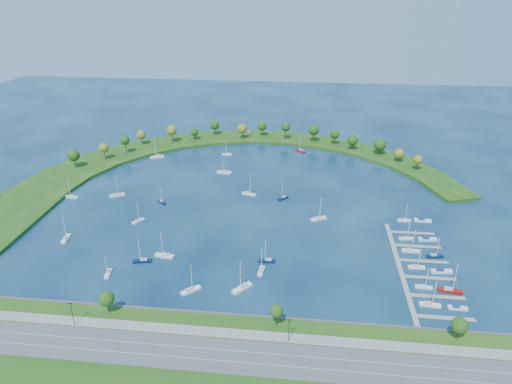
# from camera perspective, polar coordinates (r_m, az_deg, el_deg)

# --- Properties ---
(ground) EXTENTS (700.00, 700.00, 0.00)m
(ground) POSITION_cam_1_polar(r_m,az_deg,el_deg) (271.61, -1.17, -1.16)
(ground) COLOR #071C3E
(ground) RESTS_ON ground
(south_shoreline) EXTENTS (420.00, 43.10, 11.60)m
(south_shoreline) POSITION_cam_1_polar(r_m,az_deg,el_deg) (170.91, -6.80, -19.14)
(south_shoreline) COLOR #184813
(south_shoreline) RESTS_ON ground
(breakwater) EXTENTS (286.74, 247.64, 2.00)m
(breakwater) POSITION_cam_1_polar(r_m,az_deg,el_deg) (323.46, -8.22, 3.18)
(breakwater) COLOR #184813
(breakwater) RESTS_ON ground
(breakwater_trees) EXTENTS (237.81, 91.17, 13.88)m
(breakwater_trees) POSITION_cam_1_polar(r_m,az_deg,el_deg) (350.27, -0.29, 6.79)
(breakwater_trees) COLOR #382314
(breakwater_trees) RESTS_ON breakwater
(harbor_tower) EXTENTS (2.60, 2.60, 4.63)m
(harbor_tower) POSITION_cam_1_polar(r_m,az_deg,el_deg) (380.25, -0.88, 7.31)
(harbor_tower) COLOR gray
(harbor_tower) RESTS_ON breakwater
(dock_system) EXTENTS (24.28, 82.00, 1.60)m
(dock_system) POSITION_cam_1_polar(r_m,az_deg,el_deg) (222.80, 19.23, -8.96)
(dock_system) COLOR gray
(dock_system) RESTS_ON ground
(moored_boat_0) EXTENTS (10.02, 3.25, 14.55)m
(moored_boat_0) POSITION_cam_1_polar(r_m,az_deg,el_deg) (311.45, -3.96, 2.52)
(moored_boat_0) COLOR white
(moored_boat_0) RESTS_ON ground
(moored_boat_1) EXTENTS (8.95, 6.39, 13.00)m
(moored_boat_1) POSITION_cam_1_polar(r_m,az_deg,el_deg) (253.20, 7.75, -3.22)
(moored_boat_1) COLOR white
(moored_boat_1) RESTS_ON ground
(moored_boat_2) EXTENTS (8.80, 4.10, 12.48)m
(moored_boat_2) POSITION_cam_1_polar(r_m,az_deg,el_deg) (221.71, -13.91, -8.21)
(moored_boat_2) COLOR #09183D
(moored_boat_2) RESTS_ON ground
(moored_boat_3) EXTENTS (6.56, 6.70, 10.77)m
(moored_boat_3) POSITION_cam_1_polar(r_m,az_deg,el_deg) (274.66, 3.38, -0.69)
(moored_boat_3) COLOR #09183D
(moored_boat_3) RESTS_ON ground
(moored_boat_4) EXTENTS (7.72, 2.99, 11.06)m
(moored_boat_4) POSITION_cam_1_polar(r_m,az_deg,el_deg) (344.26, -3.60, 4.74)
(moored_boat_4) COLOR white
(moored_boat_4) RESTS_ON ground
(moored_boat_5) EXTENTS (8.85, 6.85, 13.08)m
(moored_boat_5) POSITION_cam_1_polar(r_m,az_deg,el_deg) (289.94, -16.84, -0.33)
(moored_boat_5) COLOR white
(moored_boat_5) RESTS_ON ground
(moored_boat_6) EXTENTS (5.72, 7.49, 11.03)m
(moored_boat_6) POSITION_cam_1_polar(r_m,az_deg,el_deg) (256.67, -14.38, -3.43)
(moored_boat_6) COLOR white
(moored_boat_6) RESTS_ON ground
(moored_boat_7) EXTENTS (8.03, 7.30, 12.49)m
(moored_boat_7) POSITION_cam_1_polar(r_m,az_deg,el_deg) (352.27, 5.53, 5.15)
(moored_boat_7) COLOR maroon
(moored_boat_7) RESTS_ON ground
(moored_boat_8) EXTENTS (10.31, 6.48, 14.71)m
(moored_boat_8) POSITION_cam_1_polar(r_m,az_deg,el_deg) (346.03, -12.13, 4.34)
(moored_boat_8) COLOR white
(moored_boat_8) RESTS_ON ground
(moored_boat_9) EXTENTS (2.91, 7.32, 10.47)m
(moored_boat_9) POSITION_cam_1_polar(r_m,az_deg,el_deg) (217.28, -17.85, -9.51)
(moored_boat_9) COLOR white
(moored_boat_9) RESTS_ON ground
(moored_boat_10) EXTENTS (2.91, 8.00, 11.52)m
(moored_boat_10) POSITION_cam_1_polar(r_m,az_deg,el_deg) (208.79, 0.65, -9.65)
(moored_boat_10) COLOR white
(moored_boat_10) RESTS_ON ground
(moored_boat_11) EXTENTS (7.98, 2.61, 11.57)m
(moored_boat_11) POSITION_cam_1_polar(r_m,az_deg,el_deg) (215.52, 1.35, -8.44)
(moored_boat_11) COLOR #09183D
(moored_boat_11) RESTS_ON ground
(moored_boat_12) EXTENTS (3.46, 8.94, 12.80)m
(moored_boat_12) POSITION_cam_1_polar(r_m,az_deg,el_deg) (251.36, -22.48, -5.28)
(moored_boat_12) COLOR white
(moored_boat_12) RESTS_ON ground
(moored_boat_13) EXTENTS (9.11, 4.84, 12.89)m
(moored_boat_13) POSITION_cam_1_polar(r_m,az_deg,el_deg) (279.25, -0.86, -0.18)
(moored_boat_13) COLOR white
(moored_boat_13) RESTS_ON ground
(moored_boat_14) EXTENTS (8.06, 7.71, 12.82)m
(moored_boat_14) POSITION_cam_1_polar(r_m,az_deg,el_deg) (199.01, -8.09, -11.90)
(moored_boat_14) COLOR white
(moored_boat_14) RESTS_ON ground
(moored_boat_15) EXTENTS (8.94, 3.84, 12.73)m
(moored_boat_15) POSITION_cam_1_polar(r_m,az_deg,el_deg) (296.81, -21.87, -0.51)
(moored_boat_15) COLOR white
(moored_boat_15) RESTS_ON ground
(moored_boat_16) EXTENTS (9.47, 3.87, 13.52)m
(moored_boat_16) POSITION_cam_1_polar(r_m,az_deg,el_deg) (223.13, -11.25, -7.68)
(moored_boat_16) COLOR white
(moored_boat_16) RESTS_ON ground
(moored_boat_17) EXTENTS (8.46, 9.18, 14.36)m
(moored_boat_17) POSITION_cam_1_polar(r_m,az_deg,el_deg) (198.41, -1.72, -11.73)
(moored_boat_17) COLOR white
(moored_boat_17) RESTS_ON ground
(moored_boat_18) EXTENTS (6.24, 5.98, 9.94)m
(moored_boat_18) POSITION_cam_1_polar(r_m,az_deg,el_deg) (274.90, -11.58, -1.17)
(moored_boat_18) COLOR #09183D
(moored_boat_18) RESTS_ON ground
(docked_boat_0) EXTENTS (8.39, 2.93, 12.12)m
(docked_boat_0) POSITION_cam_1_polar(r_m,az_deg,el_deg) (202.24, 20.75, -12.84)
(docked_boat_0) COLOR white
(docked_boat_0) RESTS_ON ground
(docked_boat_1) EXTENTS (7.67, 2.44, 1.55)m
(docked_boat_1) POSITION_cam_1_polar(r_m,az_deg,el_deg) (204.86, 23.69, -13.00)
(docked_boat_1) COLOR white
(docked_boat_1) RESTS_ON ground
(docked_boat_2) EXTENTS (7.28, 2.60, 10.48)m
(docked_boat_2) POSITION_cam_1_polar(r_m,az_deg,el_deg) (211.48, 20.05, -10.92)
(docked_boat_2) COLOR white
(docked_boat_2) RESTS_ON ground
(docked_boat_3) EXTENTS (9.75, 3.92, 13.94)m
(docked_boat_3) POSITION_cam_1_polar(r_m,az_deg,el_deg) (213.05, 22.92, -11.12)
(docked_boat_3) COLOR maroon
(docked_boat_3) RESTS_ON ground
(docked_boat_4) EXTENTS (7.75, 2.59, 11.22)m
(docked_boat_4) POSITION_cam_1_polar(r_m,az_deg,el_deg) (223.37, 19.26, -8.71)
(docked_boat_4) COLOR white
(docked_boat_4) RESTS_ON ground
(docked_boat_5) EXTENTS (9.46, 3.46, 1.89)m
(docked_boat_5) POSITION_cam_1_polar(r_m,az_deg,el_deg) (224.41, 21.98, -9.07)
(docked_boat_5) COLOR white
(docked_boat_5) RESTS_ON ground
(docked_boat_6) EXTENTS (8.32, 2.44, 12.18)m
(docked_boat_6) POSITION_cam_1_polar(r_m,az_deg,el_deg) (234.83, 18.60, -6.84)
(docked_boat_6) COLOR white
(docked_boat_6) RESTS_ON ground
(docked_boat_7) EXTENTS (7.86, 3.19, 11.22)m
(docked_boat_7) POSITION_cam_1_polar(r_m,az_deg,el_deg) (234.55, 21.28, -7.33)
(docked_boat_7) COLOR #09183D
(docked_boat_7) RESTS_ON ground
(docked_boat_8) EXTENTS (7.50, 2.85, 10.76)m
(docked_boat_8) POSITION_cam_1_polar(r_m,az_deg,el_deg) (244.64, 18.10, -5.42)
(docked_boat_8) COLOR white
(docked_boat_8) RESTS_ON ground
(docked_boat_9) EXTENTS (9.48, 3.52, 1.89)m
(docked_boat_9) POSITION_cam_1_polar(r_m,az_deg,el_deg) (247.42, 20.45, -5.49)
(docked_boat_9) COLOR white
(docked_boat_9) RESTS_ON ground
(docked_boat_10) EXTENTS (7.34, 2.47, 10.63)m
(docked_boat_10) POSITION_cam_1_polar(r_m,az_deg,el_deg) (261.89, 17.87, -3.30)
(docked_boat_10) COLOR white
(docked_boat_10) RESTS_ON ground
(docked_boat_11) EXTENTS (9.06, 3.28, 1.81)m
(docked_boat_11) POSITION_cam_1_polar(r_m,az_deg,el_deg) (265.08, 19.93, -3.31)
(docked_boat_11) COLOR white
(docked_boat_11) RESTS_ON ground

